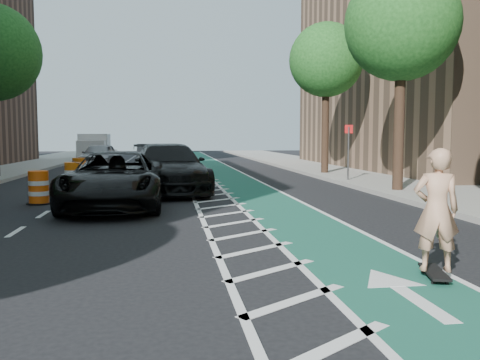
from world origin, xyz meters
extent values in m
plane|color=black|center=(0.00, 0.00, 0.00)|extent=(120.00, 120.00, 0.00)
cube|color=#19584B|center=(3.00, 10.00, 0.01)|extent=(2.00, 90.00, 0.01)
cube|color=silver|center=(1.50, 10.00, 0.01)|extent=(1.40, 90.00, 0.01)
cube|color=gray|center=(9.50, 10.00, 0.07)|extent=(5.00, 90.00, 0.15)
cube|color=gray|center=(7.05, 10.00, 0.08)|extent=(0.12, 90.00, 0.16)
cube|color=#84664C|center=(17.50, 20.00, 9.50)|extent=(14.00, 22.00, 19.00)
cylinder|color=#382619|center=(7.90, 8.00, 2.20)|extent=(0.36, 0.36, 4.40)
sphere|color=#164317|center=(7.90, 8.00, 5.80)|extent=(4.20, 4.20, 4.20)
cylinder|color=#382619|center=(7.90, 16.00, 2.20)|extent=(0.36, 0.36, 4.40)
sphere|color=#164317|center=(7.90, 16.00, 5.80)|extent=(4.20, 4.20, 4.20)
cylinder|color=#4C4C4C|center=(7.60, 12.00, 1.20)|extent=(0.08, 0.08, 2.40)
cube|color=red|center=(7.60, 12.00, 2.30)|extent=(0.35, 0.02, 0.35)
cube|color=black|center=(3.70, -2.13, 0.10)|extent=(0.48, 0.93, 0.03)
cylinder|color=black|center=(3.69, -1.81, 0.03)|extent=(0.05, 0.08, 0.07)
cylinder|color=black|center=(3.87, -1.86, 0.03)|extent=(0.05, 0.08, 0.07)
cylinder|color=black|center=(3.53, -2.39, 0.03)|extent=(0.05, 0.08, 0.07)
cylinder|color=black|center=(3.71, -2.44, 0.03)|extent=(0.05, 0.08, 0.07)
imported|color=tan|center=(3.70, -2.13, 0.99)|extent=(0.72, 0.56, 1.73)
imported|color=black|center=(-1.47, 5.87, 0.79)|extent=(2.75, 5.75, 1.58)
imported|color=black|center=(0.00, 9.64, 0.87)|extent=(3.17, 6.24, 1.73)
imported|color=#96979B|center=(-4.31, 24.36, 0.77)|extent=(2.43, 4.74, 1.54)
imported|color=slate|center=(-1.48, 29.43, 0.71)|extent=(1.63, 4.35, 1.42)
cube|color=silver|center=(-6.23, 36.58, 1.09)|extent=(2.49, 3.55, 2.17)
cube|color=silver|center=(-6.15, 33.97, 0.81)|extent=(2.22, 1.80, 1.63)
cylinder|color=black|center=(-7.12, 33.51, 0.38)|extent=(0.29, 0.77, 0.76)
cylinder|color=black|center=(-5.16, 33.57, 0.38)|extent=(0.29, 0.77, 0.76)
cylinder|color=black|center=(-7.24, 37.42, 0.38)|extent=(0.29, 0.77, 0.76)
cylinder|color=black|center=(-5.28, 37.48, 0.38)|extent=(0.29, 0.77, 0.76)
cylinder|color=#F1580C|center=(-3.80, 6.90, 0.49)|extent=(0.57, 0.57, 0.99)
cylinder|color=silver|center=(-3.80, 6.90, 0.33)|extent=(0.58, 0.58, 0.13)
cylinder|color=silver|center=(-3.80, 6.90, 0.64)|extent=(0.58, 0.58, 0.13)
cylinder|color=black|center=(-3.80, 6.90, 0.02)|extent=(0.72, 0.72, 0.04)
cylinder|color=orange|center=(-3.60, 11.26, 0.51)|extent=(0.58, 0.58, 1.01)
cylinder|color=silver|center=(-3.60, 11.26, 0.34)|extent=(0.60, 0.60, 0.13)
cylinder|color=silver|center=(-3.60, 11.26, 0.65)|extent=(0.60, 0.60, 0.13)
cylinder|color=black|center=(-3.60, 11.26, 0.02)|extent=(0.74, 0.74, 0.04)
cylinder|color=#D85B0B|center=(-4.00, 15.12, 0.51)|extent=(0.59, 0.59, 1.02)
cylinder|color=silver|center=(-4.00, 15.12, 0.34)|extent=(0.60, 0.60, 0.14)
cylinder|color=silver|center=(-4.00, 15.12, 0.66)|extent=(0.60, 0.60, 0.14)
cylinder|color=black|center=(-4.00, 15.12, 0.02)|extent=(0.75, 0.75, 0.05)
camera|label=1|loc=(-0.02, -8.70, 2.02)|focal=38.00mm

